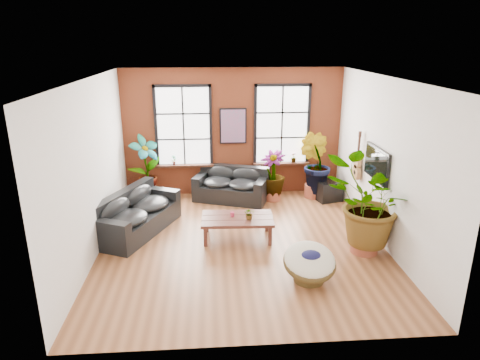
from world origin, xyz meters
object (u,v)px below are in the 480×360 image
at_px(sofa_back, 232,185).
at_px(sofa_left, 135,214).
at_px(coffee_table, 237,220).
at_px(papasan_chair, 310,262).

height_order(sofa_back, sofa_left, sofa_left).
xyz_separation_m(sofa_back, sofa_left, (-2.31, -1.89, 0.02)).
xyz_separation_m(coffee_table, papasan_chair, (1.19, -1.84, -0.07)).
bearing_deg(coffee_table, papasan_chair, -54.88).
height_order(sofa_left, coffee_table, sofa_left).
distance_m(coffee_table, papasan_chair, 2.19).
bearing_deg(sofa_left, coffee_table, -78.83).
distance_m(sofa_left, coffee_table, 2.36).
height_order(sofa_left, papasan_chair, sofa_left).
height_order(sofa_back, coffee_table, sofa_back).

